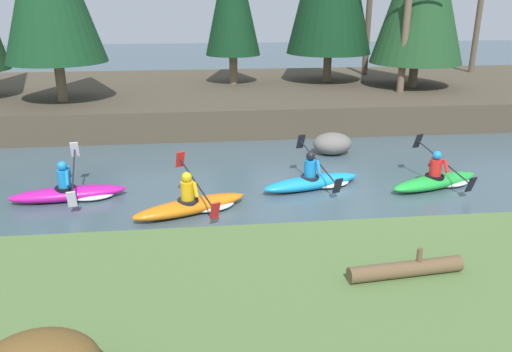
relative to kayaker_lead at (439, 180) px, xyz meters
The scene contains 12 objects.
ground_plane 2.67m from the kayaker_lead, behind, with size 90.00×90.00×0.00m, color #425660.
riverbank_near 6.54m from the kayaker_lead, 113.94° to the right, with size 44.00×5.42×0.74m.
riverbank_far 10.60m from the kayaker_lead, 104.51° to the left, with size 44.00×10.51×1.05m.
bare_tree_upstream 8.78m from the kayaker_lead, 75.77° to the left, with size 2.79×2.75×4.98m.
bare_tree_mid_upstream 13.56m from the kayaker_lead, 80.55° to the left, with size 3.31×3.27×5.98m.
bare_tree_mid_downstream 15.64m from the kayaker_lead, 59.01° to the left, with size 3.42×3.38×6.19m.
kayaker_lead is the anchor object (origin of this frame).
kayaker_middle 3.21m from the kayaker_lead, behind, with size 2.76×2.03×1.20m.
kayaker_trailing 6.35m from the kayaker_lead, behind, with size 2.72×1.97×1.20m.
kayaker_far_back 9.24m from the kayaker_lead, behind, with size 2.80×2.07×1.20m.
boulder_midstream 3.75m from the kayaker_lead, 122.37° to the left, with size 1.21×0.95×0.69m.
driftwood_log 6.22m from the kayaker_lead, 120.54° to the right, with size 1.80×0.41×0.44m.
Camera 1 is at (-3.42, -11.30, 4.65)m, focal length 35.00 mm.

